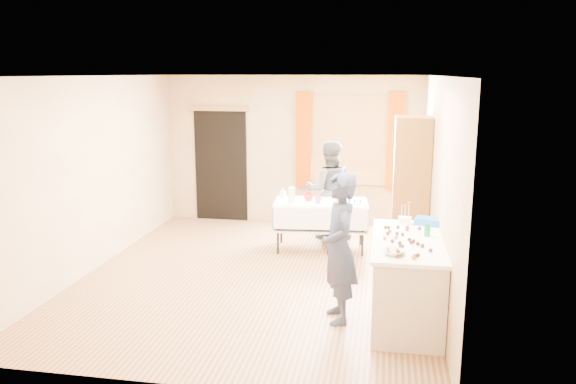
% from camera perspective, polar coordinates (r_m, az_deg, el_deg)
% --- Properties ---
extents(floor, '(4.50, 5.50, 0.02)m').
position_cam_1_polar(floor, '(7.57, -3.06, -8.48)').
color(floor, '#9E7047').
rests_on(floor, ground).
extents(ceiling, '(4.50, 5.50, 0.02)m').
position_cam_1_polar(ceiling, '(7.09, -3.30, 11.77)').
color(ceiling, white).
rests_on(ceiling, floor).
extents(wall_back, '(4.50, 0.02, 2.60)m').
position_cam_1_polar(wall_back, '(9.89, 0.43, 4.25)').
color(wall_back, tan).
rests_on(wall_back, floor).
extents(wall_front, '(4.50, 0.02, 2.60)m').
position_cam_1_polar(wall_front, '(4.64, -10.89, -4.96)').
color(wall_front, tan).
rests_on(wall_front, floor).
extents(wall_left, '(0.02, 5.50, 2.60)m').
position_cam_1_polar(wall_left, '(8.03, -19.10, 1.76)').
color(wall_left, tan).
rests_on(wall_left, floor).
extents(wall_right, '(0.02, 5.50, 2.60)m').
position_cam_1_polar(wall_right, '(7.06, 14.99, 0.69)').
color(wall_right, tan).
rests_on(wall_right, floor).
extents(window_frame, '(1.32, 0.06, 1.52)m').
position_cam_1_polar(window_frame, '(9.71, 6.25, 5.22)').
color(window_frame, olive).
rests_on(window_frame, wall_back).
extents(window_pane, '(1.20, 0.02, 1.40)m').
position_cam_1_polar(window_pane, '(9.70, 6.24, 5.21)').
color(window_pane, white).
rests_on(window_pane, wall_back).
extents(curtain_left, '(0.28, 0.06, 1.65)m').
position_cam_1_polar(curtain_left, '(9.74, 1.63, 5.31)').
color(curtain_left, '#A23901').
rests_on(curtain_left, wall_back).
extents(curtain_right, '(0.28, 0.06, 1.65)m').
position_cam_1_polar(curtain_right, '(9.64, 10.87, 5.03)').
color(curtain_right, '#A23901').
rests_on(curtain_right, wall_back).
extents(doorway, '(0.95, 0.04, 2.00)m').
position_cam_1_polar(doorway, '(10.20, -6.83, 2.69)').
color(doorway, black).
rests_on(doorway, floor).
extents(door_lintel, '(1.05, 0.06, 0.08)m').
position_cam_1_polar(door_lintel, '(10.06, -7.03, 8.41)').
color(door_lintel, olive).
rests_on(door_lintel, wall_back).
extents(cabinet, '(0.50, 0.60, 2.04)m').
position_cam_1_polar(cabinet, '(8.15, 12.36, 0.30)').
color(cabinet, brown).
rests_on(cabinet, floor).
extents(counter, '(0.76, 1.61, 0.91)m').
position_cam_1_polar(counter, '(6.24, 11.97, -8.75)').
color(counter, '#BCB39C').
rests_on(counter, floor).
extents(party_table, '(1.46, 0.85, 0.75)m').
position_cam_1_polar(party_table, '(8.50, 3.32, -2.94)').
color(party_table, black).
rests_on(party_table, floor).
extents(chair, '(0.46, 0.46, 0.97)m').
position_cam_1_polar(chair, '(9.42, 5.11, -2.48)').
color(chair, black).
rests_on(chair, floor).
extents(girl, '(0.81, 0.73, 1.63)m').
position_cam_1_polar(girl, '(6.02, 5.22, -5.69)').
color(girl, '#222944').
rests_on(girl, floor).
extents(woman, '(0.98, 0.87, 1.59)m').
position_cam_1_polar(woman, '(9.03, 4.20, 0.21)').
color(woman, black).
rests_on(woman, floor).
extents(soda_can, '(0.09, 0.09, 0.12)m').
position_cam_1_polar(soda_can, '(6.25, 13.96, -3.82)').
color(soda_can, '#0C7A2D').
rests_on(soda_can, counter).
extents(mixing_bowl, '(0.33, 0.33, 0.05)m').
position_cam_1_polar(mixing_bowl, '(5.56, 10.63, -6.03)').
color(mixing_bowl, white).
rests_on(mixing_bowl, counter).
extents(foam_block, '(0.16, 0.11, 0.08)m').
position_cam_1_polar(foam_block, '(6.70, 11.77, -2.84)').
color(foam_block, white).
rests_on(foam_block, counter).
extents(blue_basket, '(0.34, 0.27, 0.08)m').
position_cam_1_polar(blue_basket, '(6.72, 14.10, -2.90)').
color(blue_basket, blue).
rests_on(blue_basket, counter).
extents(pitcher, '(0.12, 0.12, 0.22)m').
position_cam_1_polar(pitcher, '(8.29, 0.34, -0.36)').
color(pitcher, silver).
rests_on(pitcher, party_table).
extents(cup_red, '(0.22, 0.22, 0.11)m').
position_cam_1_polar(cup_red, '(8.47, 2.09, -0.48)').
color(cup_red, red).
rests_on(cup_red, party_table).
extents(cup_rainbow, '(0.16, 0.16, 0.10)m').
position_cam_1_polar(cup_rainbow, '(8.28, 3.06, -0.83)').
color(cup_rainbow, red).
rests_on(cup_rainbow, party_table).
extents(small_bowl, '(0.30, 0.30, 0.06)m').
position_cam_1_polar(small_bowl, '(8.53, 5.39, -0.63)').
color(small_bowl, white).
rests_on(small_bowl, party_table).
extents(pastry_tray, '(0.32, 0.27, 0.02)m').
position_cam_1_polar(pastry_tray, '(8.32, 6.79, -1.11)').
color(pastry_tray, white).
rests_on(pastry_tray, party_table).
extents(bottle, '(0.10, 0.10, 0.16)m').
position_cam_1_polar(bottle, '(8.62, -0.52, -0.09)').
color(bottle, white).
rests_on(bottle, party_table).
extents(cake_balls, '(0.49, 1.11, 0.04)m').
position_cam_1_polar(cake_balls, '(5.93, 11.59, -4.96)').
color(cake_balls, '#3F2314').
rests_on(cake_balls, counter).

